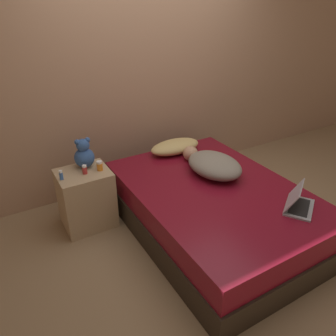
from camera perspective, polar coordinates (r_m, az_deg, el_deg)
The scene contains 11 objects.
ground_plane at distance 3.28m, azimuth 7.59°, elevation -10.52°, with size 12.00×12.00×0.00m, color #937551.
wall_back at distance 3.72m, azimuth -3.50°, elevation 16.67°, with size 8.00×0.06×2.60m.
bed at distance 3.14m, azimuth 7.87°, elevation -7.13°, with size 1.40×1.99×0.48m.
nightstand at distance 3.26m, azimuth -14.03°, elevation -5.19°, with size 0.48×0.41×0.58m.
pillow at distance 3.60m, azimuth 1.26°, elevation 3.74°, with size 0.58×0.29×0.14m.
person_lying at distance 3.21m, azimuth 7.81°, elevation 0.67°, with size 0.49×0.75×0.19m.
laptop at distance 2.89m, azimuth 21.58°, elevation -5.66°, with size 0.39×0.36×0.20m.
teddy_bear at distance 3.15m, azimuth -14.41°, elevation 2.27°, with size 0.19×0.19×0.29m.
bottle_blue at distance 3.03m, azimuth -18.12°, elevation -1.18°, with size 0.03×0.03×0.09m.
bottle_orange at distance 3.09m, azimuth -11.82°, elevation 0.37°, with size 0.06×0.06×0.09m.
bottle_red at distance 3.06m, azimuth -14.32°, elevation -0.27°, with size 0.04×0.04×0.09m.
Camera 1 is at (-1.65, -1.97, 2.04)m, focal length 35.00 mm.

